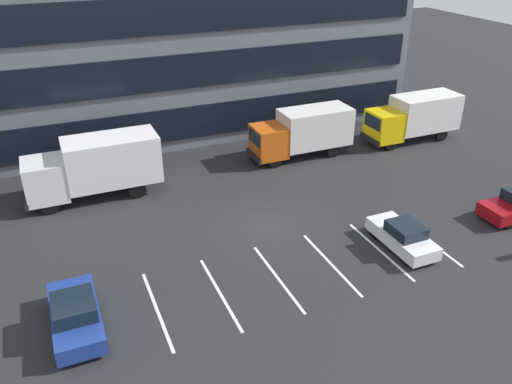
{
  "coord_description": "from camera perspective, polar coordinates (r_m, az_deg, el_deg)",
  "views": [
    {
      "loc": [
        -9.87,
        -21.67,
        14.5
      ],
      "look_at": [
        -0.03,
        1.32,
        1.4
      ],
      "focal_mm": 36.48,
      "sensor_mm": 36.0,
      "label": 1
    }
  ],
  "objects": [
    {
      "name": "sedan_white",
      "position": [
        26.74,
        15.8,
        -4.67
      ],
      "size": [
        1.66,
        3.96,
        1.42
      ],
      "color": "white",
      "rests_on": "ground_plane"
    },
    {
      "name": "lot_markings",
      "position": [
        24.62,
        5.37,
        -8.57
      ],
      "size": [
        14.14,
        5.4,
        0.01
      ],
      "color": "silver",
      "rests_on": "ground_plane"
    },
    {
      "name": "sedan_navy",
      "position": [
        22.17,
        -19.19,
        -12.59
      ],
      "size": [
        1.83,
        4.36,
        1.56
      ],
      "color": "navy",
      "rests_on": "ground_plane"
    },
    {
      "name": "box_truck_yellow",
      "position": [
        39.9,
        16.98,
        7.97
      ],
      "size": [
        7.14,
        2.37,
        3.31
      ],
      "color": "yellow",
      "rests_on": "ground_plane"
    },
    {
      "name": "ground_plane",
      "position": [
        27.88,
        1.13,
        -3.69
      ],
      "size": [
        120.0,
        120.0,
        0.0
      ],
      "primitive_type": "plane",
      "color": "#262628"
    },
    {
      "name": "box_truck_orange",
      "position": [
        35.57,
        5.19,
        6.68
      ],
      "size": [
        7.04,
        2.33,
        3.27
      ],
      "color": "#D85914",
      "rests_on": "ground_plane"
    },
    {
      "name": "box_truck_white",
      "position": [
        31.3,
        -17.19,
        2.83
      ],
      "size": [
        7.69,
        2.55,
        3.57
      ],
      "color": "white",
      "rests_on": "ground_plane"
    },
    {
      "name": "office_building",
      "position": [
        41.48,
        -9.45,
        17.17
      ],
      "size": [
        34.93,
        12.55,
        14.4
      ],
      "color": "slate",
      "rests_on": "ground_plane"
    }
  ]
}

